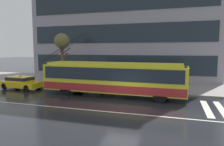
% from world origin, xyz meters
% --- Properties ---
extents(ground_plane, '(160.00, 160.00, 0.00)m').
position_xyz_m(ground_plane, '(0.00, 0.00, 0.00)').
color(ground_plane, black).
extents(sidewalk_slab, '(80.00, 10.00, 0.14)m').
position_xyz_m(sidewalk_slab, '(0.00, 9.99, 0.07)').
color(sidewalk_slab, gray).
rests_on(sidewalk_slab, ground_plane).
extents(crosswalk_stripe_edge_near, '(0.44, 4.40, 0.01)m').
position_xyz_m(crosswalk_stripe_edge_near, '(5.57, 1.49, 0.00)').
color(crosswalk_stripe_edge_near, beige).
rests_on(crosswalk_stripe_edge_near, ground_plane).
extents(crosswalk_stripe_inner_a, '(0.44, 4.40, 0.01)m').
position_xyz_m(crosswalk_stripe_inner_a, '(6.47, 1.49, 0.00)').
color(crosswalk_stripe_inner_a, beige).
rests_on(crosswalk_stripe_inner_a, ground_plane).
extents(lane_centre_line, '(72.00, 0.14, 0.01)m').
position_xyz_m(lane_centre_line, '(0.00, -1.20, 0.00)').
color(lane_centre_line, silver).
rests_on(lane_centre_line, ground_plane).
extents(trolleybus, '(13.09, 2.96, 5.39)m').
position_xyz_m(trolleybus, '(-1.61, 3.39, 1.57)').
color(trolleybus, yellow).
rests_on(trolleybus, ground_plane).
extents(taxi_queued_behind_bus, '(4.43, 2.13, 1.39)m').
position_xyz_m(taxi_queued_behind_bus, '(-11.31, 3.65, 0.70)').
color(taxi_queued_behind_bus, yellow).
rests_on(taxi_queued_behind_bus, ground_plane).
extents(bus_shelter, '(4.20, 1.86, 2.40)m').
position_xyz_m(bus_shelter, '(-3.84, 7.14, 1.98)').
color(bus_shelter, gray).
rests_on(bus_shelter, sidewalk_slab).
extents(pedestrian_at_shelter, '(0.44, 0.44, 1.70)m').
position_xyz_m(pedestrian_at_shelter, '(-0.27, 5.80, 1.15)').
color(pedestrian_at_shelter, black).
rests_on(pedestrian_at_shelter, sidewalk_slab).
extents(pedestrian_approaching_curb, '(1.31, 1.31, 1.95)m').
position_xyz_m(pedestrian_approaching_curb, '(-3.63, 6.57, 1.68)').
color(pedestrian_approaching_curb, '#15272B').
rests_on(pedestrian_approaching_curb, sidewalk_slab).
extents(street_tree_bare, '(1.78, 2.21, 5.66)m').
position_xyz_m(street_tree_bare, '(-9.15, 8.11, 4.67)').
color(street_tree_bare, brown).
rests_on(street_tree_bare, sidewalk_slab).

